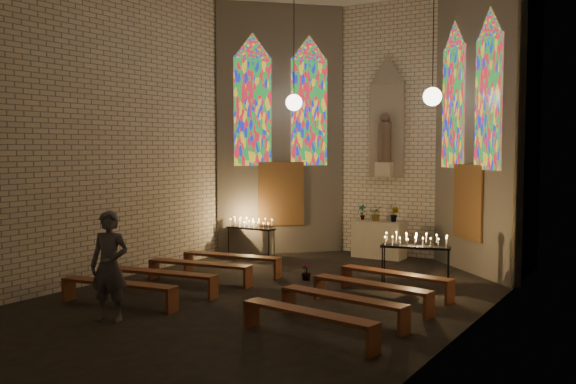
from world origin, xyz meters
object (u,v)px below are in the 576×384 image
Objects in this scene: altar at (379,239)px; votive_stand_left at (251,225)px; aisle_flower_pot at (306,272)px; visitor at (109,266)px; votive_stand_right at (416,243)px.

votive_stand_left is (-2.96, -1.85, 0.39)m from altar.
visitor reaches higher than aisle_flower_pot.
votive_stand_left is 0.74× the size of visitor.
votive_stand_left is at bearing -148.00° from altar.
visitor is at bearing -104.52° from aisle_flower_pot.
votive_stand_left is at bearing 154.60° from votive_stand_right.
visitor is (1.51, -6.49, 0.07)m from votive_stand_left.
aisle_flower_pot is 0.25× the size of votive_stand_right.
altar is 0.92× the size of votive_stand_right.
altar is 3.51m from votive_stand_left.
altar reaches higher than aisle_flower_pot.
votive_stand_right is at bearing -54.12° from altar.
aisle_flower_pot is 3.33m from votive_stand_left.
altar is at bearing 112.34° from votive_stand_right.
votive_stand_left is (-2.74, 1.76, 0.70)m from aisle_flower_pot.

